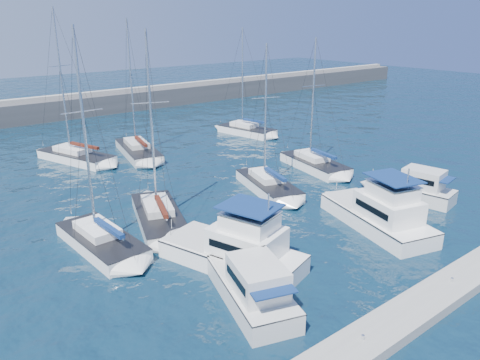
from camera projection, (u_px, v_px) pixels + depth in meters
ground at (308, 227)px, 34.61m from camera, size 220.00×220.00×0.00m
breakwater at (65, 110)px, 72.67m from camera, size 160.00×6.00×4.45m
dock at (451, 286)px, 26.39m from camera, size 40.00×2.20×0.60m
dock_cleat_near_port at (363, 337)px, 21.54m from camera, size 0.16×0.16×0.25m
dock_cleat_centre at (452, 280)px, 26.25m from camera, size 0.16×0.16×0.25m
motor_yacht_port_outer at (253, 289)px, 25.01m from camera, size 4.94×7.82×3.20m
motor_yacht_port_inner at (238, 250)px, 28.74m from camera, size 6.25×9.71×4.69m
motor_yacht_stbd_inner at (381, 215)px, 33.91m from camera, size 5.96×10.09×4.69m
motor_yacht_stbd_outer at (416, 189)px, 39.55m from camera, size 3.75×7.05×3.20m
sailboat_mid_a at (101, 241)px, 31.29m from camera, size 3.50×8.19×14.65m
sailboat_mid_b at (159, 217)px, 35.05m from camera, size 5.88×9.41×14.33m
sailboat_mid_c at (268, 185)px, 41.74m from camera, size 5.13×8.68×13.02m
sailboat_mid_e at (314, 164)px, 47.74m from camera, size 4.51×8.72×13.25m
sailboat_back_a at (76, 156)px, 50.26m from camera, size 5.96×9.73×16.05m
sailboat_back_b at (138, 151)px, 52.54m from camera, size 5.23×10.15×15.00m
sailboat_back_c at (247, 130)px, 61.92m from camera, size 4.58×8.28×13.83m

